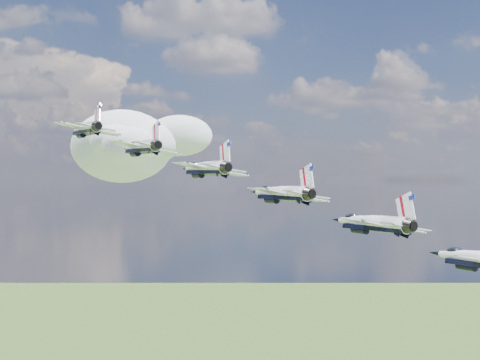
{
  "coord_description": "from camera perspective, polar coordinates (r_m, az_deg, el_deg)",
  "views": [
    {
      "loc": [
        -12.45,
        -85.34,
        153.72
      ],
      "look_at": [
        4.28,
        -5.89,
        153.77
      ],
      "focal_mm": 50.0,
      "sensor_mm": 36.0,
      "label": 1
    }
  ],
  "objects": [
    {
      "name": "jet_1",
      "position": [
        92.7,
        -8.54,
        2.8
      ],
      "size": [
        13.16,
        15.62,
        5.47
      ],
      "primitive_type": null,
      "rotation": [
        0.0,
        0.17,
        0.31
      ],
      "color": "silver"
    },
    {
      "name": "jet_3",
      "position": [
        77.88,
        3.38,
        -1.11
      ],
      "size": [
        13.16,
        15.62,
        5.47
      ],
      "primitive_type": null,
      "rotation": [
        0.0,
        0.17,
        0.31
      ],
      "color": "white"
    },
    {
      "name": "cloud_far",
      "position": [
        303.92,
        -8.75,
        2.89
      ],
      "size": [
        66.5,
        52.25,
        26.12
      ],
      "primitive_type": "ellipsoid",
      "color": "white"
    },
    {
      "name": "jet_5",
      "position": [
        68.29,
        19.74,
        -6.34
      ],
      "size": [
        13.16,
        15.62,
        5.47
      ],
      "primitive_type": null,
      "rotation": [
        0.0,
        0.17,
        0.31
      ],
      "color": "white"
    },
    {
      "name": "jet_2",
      "position": [
        84.78,
        -3.1,
        1.02
      ],
      "size": [
        13.16,
        15.62,
        5.47
      ],
      "primitive_type": null,
      "rotation": [
        0.0,
        0.17,
        0.31
      ],
      "color": "white"
    },
    {
      "name": "jet_4",
      "position": [
        72.27,
        10.99,
        -3.59
      ],
      "size": [
        13.16,
        15.62,
        5.47
      ],
      "primitive_type": null,
      "rotation": [
        0.0,
        0.17,
        0.31
      ],
      "color": "white"
    },
    {
      "name": "jet_0",
      "position": [
        101.4,
        -13.1,
        4.27
      ],
      "size": [
        13.16,
        15.62,
        5.47
      ],
      "primitive_type": null,
      "rotation": [
        0.0,
        0.17,
        0.31
      ],
      "color": "white"
    }
  ]
}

